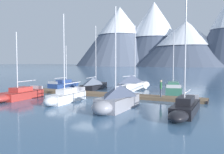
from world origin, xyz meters
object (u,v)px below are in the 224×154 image
object	(u,v)px
sailboat_far_berth	(134,83)
sailboat_last_slip	(184,108)
sailboat_second_berth	(17,95)
sailboat_end_of_dock	(173,88)
sailboat_outer_slip	(117,98)
person_on_dock	(161,87)
sailboat_mid_dock_port	(95,83)
sailboat_mid_dock_starboard	(65,96)
sailboat_nearest_berth	(65,84)

from	to	relation	value
sailboat_far_berth	sailboat_last_slip	distance (m)	15.17
sailboat_second_berth	sailboat_last_slip	world-z (taller)	sailboat_last_slip
sailboat_far_berth	sailboat_end_of_dock	distance (m)	5.32
sailboat_outer_slip	person_on_dock	bearing A→B (deg)	71.00
sailboat_mid_dock_port	sailboat_outer_slip	distance (m)	14.80
sailboat_end_of_dock	person_on_dock	size ratio (longest dim) A/B	4.34
person_on_dock	sailboat_outer_slip	bearing A→B (deg)	-109.00
sailboat_mid_dock_port	sailboat_far_berth	distance (m)	5.64
sailboat_second_berth	sailboat_mid_dock_starboard	world-z (taller)	sailboat_mid_dock_starboard
sailboat_second_berth	sailboat_end_of_dock	bearing A→B (deg)	40.99
sailboat_nearest_berth	person_on_dock	xyz separation A→B (m)	(16.02, -6.30, 0.80)
sailboat_end_of_dock	sailboat_last_slip	xyz separation A→B (m)	(2.93, -12.06, -0.06)
sailboat_end_of_dock	person_on_dock	xyz separation A→B (m)	(-0.14, -5.97, 0.69)
sailboat_mid_dock_starboard	person_on_dock	bearing A→B (deg)	33.37
sailboat_mid_dock_port	sailboat_mid_dock_starboard	bearing A→B (deg)	-75.62
sailboat_far_berth	sailboat_nearest_berth	bearing A→B (deg)	-178.07
sailboat_mid_dock_port	person_on_dock	size ratio (longest dim) A/B	5.26
sailboat_mid_dock_port	sailboat_second_berth	bearing A→B (deg)	-102.65
sailboat_far_berth	person_on_dock	xyz separation A→B (m)	(5.12, -6.67, 0.28)
sailboat_far_berth	sailboat_last_slip	world-z (taller)	sailboat_last_slip
sailboat_second_berth	person_on_dock	size ratio (longest dim) A/B	4.01
sailboat_nearest_berth	sailboat_outer_slip	distance (m)	18.68
sailboat_second_berth	person_on_dock	bearing A→B (deg)	23.23
sailboat_second_berth	person_on_dock	world-z (taller)	sailboat_second_berth
sailboat_mid_dock_starboard	sailboat_second_berth	bearing A→B (deg)	-174.42
sailboat_mid_dock_starboard	sailboat_far_berth	size ratio (longest dim) A/B	0.95
sailboat_end_of_dock	sailboat_second_berth	bearing A→B (deg)	-139.01
sailboat_mid_dock_starboard	sailboat_nearest_berth	bearing A→B (deg)	125.40
sailboat_mid_dock_port	sailboat_far_berth	size ratio (longest dim) A/B	1.03
person_on_dock	sailboat_nearest_berth	bearing A→B (deg)	158.53
sailboat_outer_slip	person_on_dock	distance (m)	6.54
sailboat_mid_dock_port	sailboat_mid_dock_starboard	size ratio (longest dim) A/B	1.09
sailboat_second_berth	sailboat_nearest_berth	bearing A→B (deg)	102.75
sailboat_outer_slip	sailboat_end_of_dock	world-z (taller)	sailboat_outer_slip
sailboat_mid_dock_starboard	person_on_dock	xyz separation A→B (m)	(7.86, 5.18, 0.70)
sailboat_end_of_dock	sailboat_last_slip	bearing A→B (deg)	-76.33
sailboat_nearest_berth	sailboat_second_berth	xyz separation A→B (m)	(2.72, -12.01, 0.03)
sailboat_end_of_dock	sailboat_mid_dock_starboard	bearing A→B (deg)	-125.66
person_on_dock	sailboat_last_slip	bearing A→B (deg)	-63.25
sailboat_end_of_dock	person_on_dock	distance (m)	6.01
sailboat_second_berth	sailboat_end_of_dock	xyz separation A→B (m)	(13.44, 11.68, 0.08)
sailboat_mid_dock_starboard	person_on_dock	world-z (taller)	sailboat_mid_dock_starboard
sailboat_end_of_dock	person_on_dock	world-z (taller)	sailboat_end_of_dock
sailboat_mid_dock_port	sailboat_outer_slip	bearing A→B (deg)	-54.60
sailboat_nearest_berth	sailboat_second_berth	distance (m)	12.31
sailboat_second_berth	sailboat_mid_dock_starboard	size ratio (longest dim) A/B	0.83
sailboat_second_berth	sailboat_far_berth	bearing A→B (deg)	56.52
sailboat_outer_slip	sailboat_last_slip	distance (m)	5.21
sailboat_second_berth	sailboat_mid_dock_port	bearing A→B (deg)	77.35
sailboat_nearest_berth	sailboat_outer_slip	bearing A→B (deg)	-41.92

